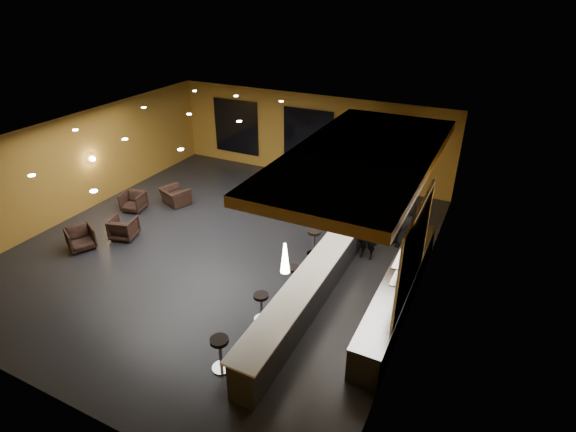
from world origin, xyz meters
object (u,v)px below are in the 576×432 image
at_px(armchair_d, 175,196).
at_px(bar_stool_3, 314,239).
at_px(bar_stool_1, 261,304).
at_px(staff_c, 407,224).
at_px(bar_stool_2, 293,275).
at_px(armchair_c, 133,202).
at_px(pendant_1, 329,209).
at_px(armchair_a, 81,238).
at_px(column, 373,175).
at_px(bar_stool_0, 220,350).
at_px(armchair_b, 124,228).
at_px(bar_counter, 319,279).
at_px(prep_counter, 398,291).
at_px(staff_a, 369,235).
at_px(pendant_0, 285,258).
at_px(pendant_2, 360,175).
at_px(bar_stool_4, 336,221).

distance_m(armchair_d, bar_stool_3, 6.16).
bearing_deg(bar_stool_1, staff_c, 64.53).
distance_m(staff_c, bar_stool_2, 4.20).
bearing_deg(armchair_c, bar_stool_1, -36.07).
height_order(pendant_1, armchair_a, pendant_1).
relative_size(column, bar_stool_0, 4.14).
relative_size(column, armchair_b, 4.45).
distance_m(bar_counter, bar_stool_1, 1.79).
xyz_separation_m(prep_counter, staff_c, (-0.50, 2.94, 0.39)).
bearing_deg(staff_c, armchair_c, -144.30).
distance_m(staff_a, bar_stool_0, 5.88).
bearing_deg(staff_c, armchair_a, -128.57).
bearing_deg(bar_stool_0, pendant_0, 56.39).
distance_m(bar_stool_2, bar_stool_3, 1.90).
relative_size(bar_counter, staff_c, 4.89).
bearing_deg(pendant_2, staff_a, -46.67).
bearing_deg(bar_stool_4, staff_a, -34.19).
relative_size(staff_c, armchair_c, 2.13).
bearing_deg(bar_stool_3, bar_stool_4, 84.90).
bearing_deg(bar_stool_4, armchair_b, -151.60).
bearing_deg(bar_stool_2, bar_counter, 8.78).
distance_m(column, staff_a, 2.53).
xyz_separation_m(prep_counter, pendant_1, (-2.00, 0.00, 1.92)).
bearing_deg(bar_stool_3, pendant_2, 53.39).
relative_size(armchair_c, armchair_d, 0.78).
xyz_separation_m(pendant_1, armchair_c, (-8.01, 1.13, -2.00)).
bearing_deg(staff_a, pendant_1, -108.84).
bearing_deg(staff_c, armchair_d, -150.25).
bearing_deg(column, prep_counter, -64.00).
bearing_deg(staff_c, staff_a, -103.56).
bearing_deg(bar_stool_0, armchair_d, 135.16).
bearing_deg(bar_stool_0, bar_stool_2, 86.91).
height_order(armchair_c, bar_stool_0, bar_stool_0).
xyz_separation_m(prep_counter, bar_stool_4, (-2.77, 2.79, 0.04)).
bearing_deg(bar_counter, bar_stool_2, -171.22).
height_order(armchair_a, bar_stool_4, bar_stool_4).
height_order(pendant_1, bar_stool_3, pendant_1).
bearing_deg(bar_stool_4, armchair_d, -174.83).
bearing_deg(armchair_c, armchair_d, 34.91).
height_order(bar_counter, armchair_c, bar_counter).
bearing_deg(staff_c, pendant_1, -92.13).
relative_size(staff_a, staff_c, 0.98).
height_order(prep_counter, pendant_1, pendant_1).
relative_size(bar_counter, bar_stool_0, 9.46).
relative_size(prep_counter, armchair_d, 6.07).
bearing_deg(bar_stool_1, prep_counter, 35.53).
relative_size(pendant_1, armchair_d, 0.71).
height_order(pendant_2, bar_stool_1, pendant_2).
xyz_separation_m(pendant_0, bar_stool_2, (-0.72, 1.89, -1.88)).
bearing_deg(bar_stool_3, armchair_a, -156.71).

